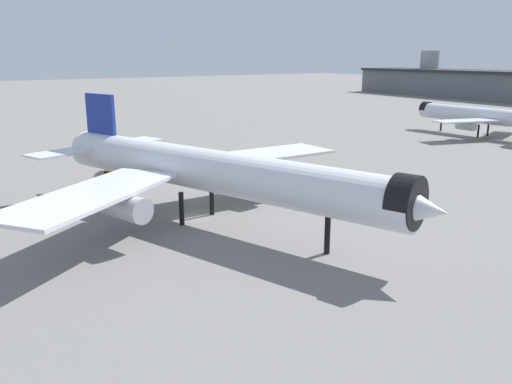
# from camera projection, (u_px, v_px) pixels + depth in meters

# --- Properties ---
(ground) EXTENTS (900.00, 900.00, 0.00)m
(ground) POSITION_uv_depth(u_px,v_px,m) (195.00, 217.00, 69.26)
(ground) COLOR slate
(airliner_near_gate) EXTENTS (58.82, 52.71, 15.50)m
(airliner_near_gate) POSITION_uv_depth(u_px,v_px,m) (208.00, 171.00, 65.06)
(airliner_near_gate) COLOR silver
(airliner_near_gate) RESTS_ON ground
(airliner_far_taxiway) EXTENTS (40.99, 37.41, 12.38)m
(airliner_far_taxiway) POSITION_uv_depth(u_px,v_px,m) (479.00, 116.00, 138.61)
(airliner_far_taxiway) COLOR silver
(airliner_far_taxiway) RESTS_ON ground
(service_truck_front) EXTENTS (5.71, 5.27, 3.00)m
(service_truck_front) POSITION_uv_depth(u_px,v_px,m) (115.00, 164.00, 95.58)
(service_truck_front) COLOR black
(service_truck_front) RESTS_ON ground
(baggage_tug_wing) EXTENTS (1.95, 3.24, 1.85)m
(baggage_tug_wing) POSITION_uv_depth(u_px,v_px,m) (209.00, 162.00, 100.32)
(baggage_tug_wing) COLOR black
(baggage_tug_wing) RESTS_ON ground
(baggage_cart_trailing) EXTENTS (2.83, 2.64, 1.82)m
(baggage_cart_trailing) POSITION_uv_depth(u_px,v_px,m) (412.00, 185.00, 82.49)
(baggage_cart_trailing) COLOR black
(baggage_cart_trailing) RESTS_ON ground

